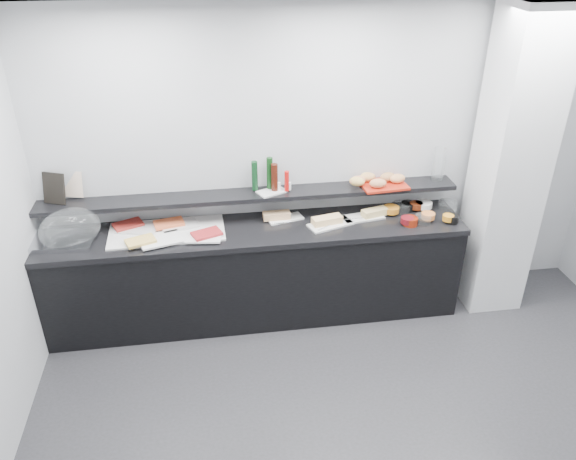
{
  "coord_description": "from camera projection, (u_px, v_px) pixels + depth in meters",
  "views": [
    {
      "loc": [
        -1.04,
        -2.48,
        3.22
      ],
      "look_at": [
        -0.45,
        1.45,
        1.0
      ],
      "focal_mm": 35.0,
      "sensor_mm": 36.0,
      "label": 1
    }
  ],
  "objects": [
    {
      "name": "bread_roll_mide",
      "position": [
        388.0,
        177.0,
        4.96
      ],
      "size": [
        0.16,
        0.12,
        0.08
      ],
      "primitive_type": "ellipsoid",
      "rotation": [
        0.0,
        0.0,
        0.23
      ],
      "color": "#AB7341",
      "rests_on": "bread_tray"
    },
    {
      "name": "platter_meat_b",
      "position": [
        204.0,
        237.0,
        4.6
      ],
      "size": [
        0.31,
        0.23,
        0.01
      ],
      "primitive_type": "cube",
      "rotation": [
        0.0,
        0.0,
        -0.14
      ],
      "color": "white",
      "rests_on": "linen_runner"
    },
    {
      "name": "carafe",
      "position": [
        439.0,
        164.0,
        4.98
      ],
      "size": [
        0.14,
        0.14,
        0.3
      ],
      "primitive_type": "cylinder",
      "rotation": [
        0.0,
        0.0,
        0.33
      ],
      "color": "white",
      "rests_on": "wall_shelf"
    },
    {
      "name": "bread_roll_nw",
      "position": [
        368.0,
        177.0,
        4.95
      ],
      "size": [
        0.14,
        0.09,
        0.08
      ],
      "primitive_type": "ellipsoid",
      "rotation": [
        0.0,
        0.0,
        0.03
      ],
      "color": "tan",
      "rests_on": "bread_tray"
    },
    {
      "name": "fill_black_jam",
      "position": [
        416.0,
        205.0,
        5.06
      ],
      "size": [
        0.16,
        0.16,
        0.05
      ],
      "primitive_type": "cylinder",
      "rotation": [
        0.0,
        0.0,
        0.42
      ],
      "color": "#5D210D",
      "rests_on": "bowl_black_jam"
    },
    {
      "name": "bread_roll_s",
      "position": [
        378.0,
        183.0,
        4.84
      ],
      "size": [
        0.15,
        0.1,
        0.08
      ],
      "primitive_type": "ellipsoid",
      "rotation": [
        0.0,
        0.0,
        -0.02
      ],
      "color": "#C67D4B",
      "rests_on": "bread_tray"
    },
    {
      "name": "counter_top",
      "position": [
        255.0,
        231.0,
        4.79
      ],
      "size": [
        3.62,
        0.62,
        0.05
      ],
      "primitive_type": "cube",
      "color": "black",
      "rests_on": "buffet_cabinet"
    },
    {
      "name": "wall_shelf",
      "position": [
        252.0,
        195.0,
        4.82
      ],
      "size": [
        3.6,
        0.25,
        0.04
      ],
      "primitive_type": "cube",
      "color": "black",
      "rests_on": "back_wall"
    },
    {
      "name": "sandwich_food_left",
      "position": [
        277.0,
        215.0,
        4.89
      ],
      "size": [
        0.24,
        0.1,
        0.06
      ],
      "primitive_type": "cube",
      "rotation": [
        0.0,
        0.0,
        0.03
      ],
      "color": "tan",
      "rests_on": "sandwich_plate_left"
    },
    {
      "name": "food_meat_b",
      "position": [
        207.0,
        234.0,
        4.62
      ],
      "size": [
        0.27,
        0.23,
        0.02
      ],
      "primitive_type": "cube",
      "rotation": [
        0.0,
        0.0,
        0.38
      ],
      "color": "maroon",
      "rests_on": "platter_meat_b"
    },
    {
      "name": "shaker_pepper",
      "position": [
        289.0,
        186.0,
        4.82
      ],
      "size": [
        0.04,
        0.04,
        0.07
      ],
      "primitive_type": "cylinder",
      "rotation": [
        0.0,
        0.0,
        -0.25
      ],
      "color": "white",
      "rests_on": "condiment_tray"
    },
    {
      "name": "sandwich_plate_left",
      "position": [
        285.0,
        219.0,
        4.92
      ],
      "size": [
        0.33,
        0.21,
        0.01
      ],
      "primitive_type": "cube",
      "rotation": [
        0.0,
        0.0,
        0.26
      ],
      "color": "white",
      "rests_on": "counter_top"
    },
    {
      "name": "food_meat_a",
      "position": [
        128.0,
        224.0,
        4.75
      ],
      "size": [
        0.28,
        0.24,
        0.02
      ],
      "primitive_type": "cube",
      "rotation": [
        0.0,
        0.0,
        0.42
      ],
      "color": "maroon",
      "rests_on": "platter_meat_a"
    },
    {
      "name": "tongs_right",
      "position": [
        354.0,
        219.0,
        4.89
      ],
      "size": [
        0.16,
        0.02,
        0.01
      ],
      "primitive_type": "cylinder",
      "rotation": [
        0.0,
        1.57,
        0.06
      ],
      "color": "silver",
      "rests_on": "sandwich_plate_right"
    },
    {
      "name": "cloche_base",
      "position": [
        63.0,
        241.0,
        4.56
      ],
      "size": [
        0.54,
        0.39,
        0.04
      ],
      "primitive_type": "cube",
      "rotation": [
        0.0,
        0.0,
        -0.1
      ],
      "color": "#AAACB1",
      "rests_on": "counter_top"
    },
    {
      "name": "bowl_glass_cream",
      "position": [
        448.0,
        205.0,
        5.09
      ],
      "size": [
        0.19,
        0.19,
        0.07
      ],
      "primitive_type": "cylinder",
      "rotation": [
        0.0,
        0.0,
        0.16
      ],
      "color": "white",
      "rests_on": "counter_top"
    },
    {
      "name": "column",
      "position": [
        509.0,
        167.0,
        4.8
      ],
      "size": [
        0.5,
        0.5,
        2.7
      ],
      "primitive_type": "cube",
      "color": "silver",
      "rests_on": "ground"
    },
    {
      "name": "platter_meat_a",
      "position": [
        138.0,
        228.0,
        4.74
      ],
      "size": [
        0.39,
        0.31,
        0.01
      ],
      "primitive_type": "cube",
      "rotation": [
        0.0,
        0.0,
        -0.26
      ],
      "color": "silver",
      "rests_on": "linen_runner"
    },
    {
      "name": "ceiling",
      "position": [
        434.0,
        49.0,
        2.53
      ],
      "size": [
        5.0,
        5.0,
        0.0
      ],
      "primitive_type": "plane",
      "color": "white",
      "rests_on": "back_wall"
    },
    {
      "name": "bottle_green_b",
      "position": [
        270.0,
        173.0,
        4.8
      ],
      "size": [
        0.07,
        0.07,
        0.28
      ],
      "primitive_type": "cylinder",
      "rotation": [
        0.0,
        0.0,
        -0.41
      ],
      "color": "#0E3411",
      "rests_on": "condiment_tray"
    },
    {
      "name": "sandwich_plate_right",
      "position": [
        363.0,
        217.0,
        4.94
      ],
      "size": [
        0.39,
        0.21,
        0.01
      ],
      "primitive_type": "cube",
      "rotation": [
        0.0,
        0.0,
        0.15
      ],
      "color": "silver",
      "rests_on": "counter_top"
    },
    {
      "name": "tongs_left",
      "position": [
        282.0,
        222.0,
        4.83
      ],
      "size": [
        0.16,
        0.01,
        0.01
      ],
      "primitive_type": "cylinder",
      "rotation": [
        0.0,
        1.57,
        0.0
      ],
      "color": "silver",
      "rests_on": "sandwich_plate_left"
    },
    {
      "name": "bowl_black_jam",
      "position": [
        408.0,
        206.0,
        5.07
      ],
      "size": [
        0.15,
        0.15,
        0.07
      ],
      "primitive_type": "cylinder",
      "rotation": [
        0.0,
        0.0,
        0.26
      ],
      "color": "black",
      "rests_on": "counter_top"
    },
    {
      "name": "fill_glass_fruit",
      "position": [
        391.0,
        209.0,
        4.99
      ],
      "size": [
        0.14,
        0.14,
        0.05
      ],
      "primitive_type": "cylinder",
      "rotation": [
        0.0,
        0.0,
        0.01
      ],
      "color": "orange",
      "rests_on": "bowl_glass_fruit"
    },
    {
      "name": "sandwich_plate_mid",
      "position": [
        330.0,
        224.0,
        4.83
      ],
      "size": [
        0.42,
        0.28,
        0.01
      ],
      "primitive_type": "cube",
      "rotation": [
        0.0,
        0.0,
        0.32
      ],
      "color": "white",
      "rests_on": "counter_top"
    },
    {
      "name": "back_wall",
      "position": [
        330.0,
        161.0,
        4.91
      ],
      "size": [
        5.0,
        0.02,
        2.7
      ],
      "primitive_type": "cube",
      "color": "#B2B5B9",
      "rests_on": "ground"
    },
    {
      "name": "print_art",
      "position": [
        74.0,
        184.0,
        4.65
      ],
      "size": [
        0.16,
        0.09,
        0.22
      ],
      "primitive_type": "cube",
      "rotation": [
        -0.21,
        0.0,
        -0.28
      ],
      "color": "beige",
      "rests_on": "framed_print"
    },
    {
      "name": "bottle_brown",
      "position": [
        275.0,
        177.0,
        4.78
      ],
      "size": [
        0.06,
        0.06,
        0.24
      ],
      "primitive_type": "cylinder",
      "rotation": [
        0.0,
        0.0,
        0.13
      ],
      "color": "#3C140A",
      "rests_on": "condiment_tray"
    },
    {
      "name": "fill_glass_cream",
      "position": [
        424.0,
        205.0,
        5.07
      ],
      "size": [
        0.16,
        0.16,
        0.05
      ],
      "primitive_type": "cylinder",
      "rotation": [
        0.0,
        0.0,
        -0.07
      ],
      "color": "white",
      "rests_on": "bowl_glass_cream"
    },
    {
      "name": "sandwich_food_mid",
      "position": [
        327.0,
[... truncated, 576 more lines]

